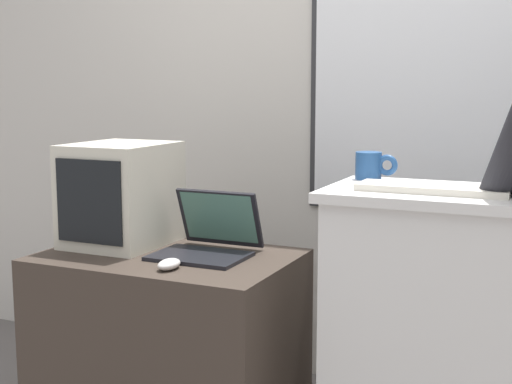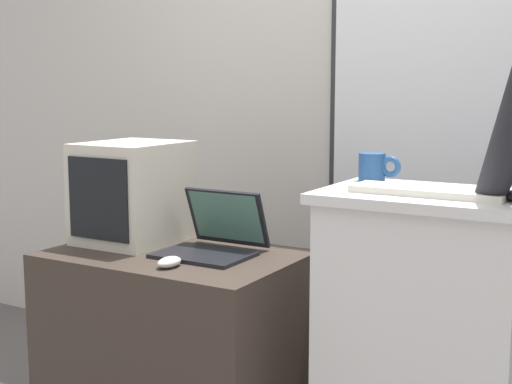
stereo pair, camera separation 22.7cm
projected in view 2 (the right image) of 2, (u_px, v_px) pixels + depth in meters
The scene contains 8 objects.
back_wall at pixel (407, 80), 2.90m from camera, with size 6.40×0.17×2.61m.
lectern_podium at pixel (423, 354), 2.13m from camera, with size 0.61×0.44×0.99m.
side_desk at pixel (175, 349), 2.55m from camera, with size 0.87×0.58×0.71m.
laptop at pixel (216, 235), 2.49m from camera, with size 0.31×0.31×0.22m.
wireless_keyboard at pixel (428, 191), 2.00m from camera, with size 0.43×0.14×0.02m.
computer_mouse_by_laptop at pixel (169, 262), 2.29m from camera, with size 0.06×0.10×0.03m.
crt_monitor at pixel (133, 192), 2.65m from camera, with size 0.33×0.39×0.37m.
coffee_mug at pixel (374, 167), 2.29m from camera, with size 0.14×0.09×0.09m.
Camera 2 is at (0.97, -1.55, 1.29)m, focal length 50.00 mm.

